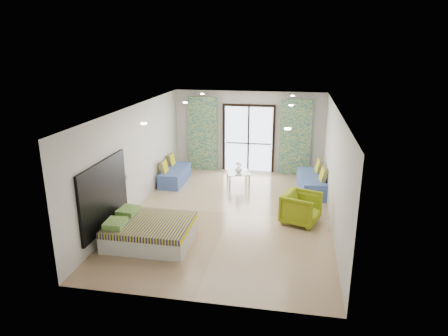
% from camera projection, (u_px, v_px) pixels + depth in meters
% --- Properties ---
extents(floor, '(5.00, 7.50, 0.01)m').
position_uv_depth(floor, '(230.00, 213.00, 10.27)').
color(floor, '#977A5A').
rests_on(floor, ground).
extents(ceiling, '(5.00, 7.50, 0.01)m').
position_uv_depth(ceiling, '(231.00, 109.00, 9.47)').
color(ceiling, silver).
rests_on(ceiling, ground).
extents(wall_back, '(5.00, 0.01, 2.70)m').
position_uv_depth(wall_back, '(249.00, 132.00, 13.39)').
color(wall_back, silver).
rests_on(wall_back, ground).
extents(wall_front, '(5.00, 0.01, 2.70)m').
position_uv_depth(wall_front, '(192.00, 229.00, 6.35)').
color(wall_front, silver).
rests_on(wall_front, ground).
extents(wall_left, '(0.01, 7.50, 2.70)m').
position_uv_depth(wall_left, '(135.00, 158.00, 10.30)').
color(wall_left, silver).
rests_on(wall_left, ground).
extents(wall_right, '(0.01, 7.50, 2.70)m').
position_uv_depth(wall_right, '(334.00, 168.00, 9.44)').
color(wall_right, silver).
rests_on(wall_right, ground).
extents(balcony_door, '(1.76, 0.08, 2.28)m').
position_uv_depth(balcony_door, '(249.00, 135.00, 13.39)').
color(balcony_door, black).
rests_on(balcony_door, floor).
extents(balcony_rail, '(1.52, 0.03, 0.04)m').
position_uv_depth(balcony_rail, '(248.00, 143.00, 13.50)').
color(balcony_rail, '#595451').
rests_on(balcony_rail, balcony_door).
extents(curtain_left, '(1.00, 0.10, 2.50)m').
position_uv_depth(curtain_left, '(203.00, 134.00, 13.52)').
color(curtain_left, silver).
rests_on(curtain_left, floor).
extents(curtain_right, '(1.00, 0.10, 2.50)m').
position_uv_depth(curtain_right, '(295.00, 138.00, 12.99)').
color(curtain_right, silver).
rests_on(curtain_right, floor).
extents(downlight_a, '(0.12, 0.12, 0.02)m').
position_uv_depth(downlight_a, '(144.00, 124.00, 7.84)').
color(downlight_a, '#FFE0B2').
rests_on(downlight_a, ceiling).
extents(downlight_b, '(0.12, 0.12, 0.02)m').
position_uv_depth(downlight_b, '(288.00, 129.00, 7.36)').
color(downlight_b, '#FFE0B2').
rests_on(downlight_b, ceiling).
extents(downlight_c, '(0.12, 0.12, 0.02)m').
position_uv_depth(downlight_c, '(185.00, 103.00, 10.66)').
color(downlight_c, '#FFE0B2').
rests_on(downlight_c, ceiling).
extents(downlight_d, '(0.12, 0.12, 0.02)m').
position_uv_depth(downlight_d, '(291.00, 105.00, 10.18)').
color(downlight_d, '#FFE0B2').
rests_on(downlight_d, ceiling).
extents(downlight_e, '(0.12, 0.12, 0.02)m').
position_uv_depth(downlight_e, '(202.00, 94.00, 12.54)').
color(downlight_e, '#FFE0B2').
rests_on(downlight_e, ceiling).
extents(downlight_f, '(0.12, 0.12, 0.02)m').
position_uv_depth(downlight_f, '(292.00, 96.00, 12.06)').
color(downlight_f, '#FFE0B2').
rests_on(downlight_f, ceiling).
extents(headboard, '(0.06, 2.10, 1.50)m').
position_uv_depth(headboard, '(104.00, 194.00, 8.64)').
color(headboard, black).
rests_on(headboard, floor).
extents(switch_plate, '(0.02, 0.10, 0.10)m').
position_uv_depth(switch_plate, '(127.00, 176.00, 9.81)').
color(switch_plate, silver).
rests_on(switch_plate, wall_left).
extents(bed, '(1.78, 1.45, 0.61)m').
position_uv_depth(bed, '(150.00, 231.00, 8.70)').
color(bed, silver).
rests_on(bed, floor).
extents(daybed_left, '(0.66, 1.64, 0.80)m').
position_uv_depth(daybed_left, '(175.00, 175.00, 12.51)').
color(daybed_left, '#405999').
rests_on(daybed_left, floor).
extents(daybed_right, '(0.88, 1.83, 0.87)m').
position_uv_depth(daybed_right, '(312.00, 183.00, 11.71)').
color(daybed_right, '#405999').
rests_on(daybed_right, floor).
extents(coffee_table, '(0.83, 0.83, 0.77)m').
position_uv_depth(coffee_table, '(238.00, 174.00, 12.14)').
color(coffee_table, silver).
rests_on(coffee_table, floor).
extents(vase, '(0.26, 0.26, 0.21)m').
position_uv_depth(vase, '(239.00, 169.00, 12.07)').
color(vase, white).
rests_on(vase, coffee_table).
extents(armchair, '(0.99, 1.03, 0.84)m').
position_uv_depth(armchair, '(301.00, 207.00, 9.60)').
color(armchair, olive).
rests_on(armchair, floor).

